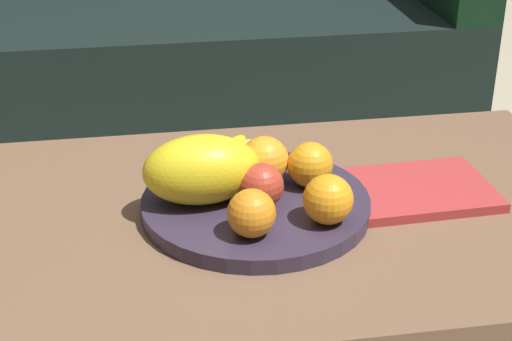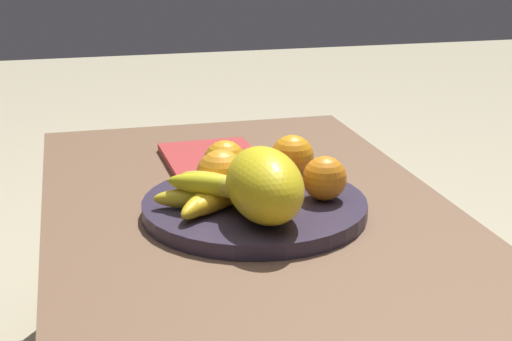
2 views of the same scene
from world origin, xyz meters
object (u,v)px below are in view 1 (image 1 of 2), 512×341
at_px(fruit_bowl, 256,206).
at_px(melon_large_front, 201,169).
at_px(orange_back, 264,160).
at_px(orange_front, 328,199).
at_px(banana_bunch, 231,163).
at_px(coffee_table, 234,236).
at_px(apple_front, 261,186).
at_px(magazine, 415,190).
at_px(orange_left, 252,213).
at_px(orange_right, 310,165).
at_px(couch, 192,33).

distance_m(fruit_bowl, melon_large_front, 0.11).
height_order(fruit_bowl, orange_back, orange_back).
xyz_separation_m(orange_front, banana_bunch, (-0.12, 0.17, -0.01)).
bearing_deg(coffee_table, melon_large_front, 173.82).
bearing_deg(apple_front, banana_bunch, 107.16).
bearing_deg(fruit_bowl, melon_large_front, 174.80).
xyz_separation_m(banana_bunch, magazine, (0.30, -0.06, -0.04)).
relative_size(coffee_table, orange_left, 17.32).
relative_size(orange_front, orange_back, 0.94).
relative_size(orange_right, magazine, 0.30).
bearing_deg(orange_back, banana_bunch, 153.39).
xyz_separation_m(orange_front, orange_left, (-0.12, -0.02, -0.00)).
bearing_deg(coffee_table, couch, 87.60).
xyz_separation_m(orange_left, orange_right, (0.12, 0.14, 0.00)).
xyz_separation_m(fruit_bowl, orange_right, (0.09, 0.03, 0.05)).
bearing_deg(couch, orange_right, -86.90).
bearing_deg(orange_right, melon_large_front, -172.42).
xyz_separation_m(couch, orange_right, (0.07, -1.34, 0.18)).
bearing_deg(magazine, orange_back, 169.47).
height_order(apple_front, magazine, apple_front).
xyz_separation_m(coffee_table, couch, (0.06, 1.37, -0.07)).
xyz_separation_m(coffee_table, magazine, (0.31, 0.01, 0.05)).
distance_m(apple_front, magazine, 0.28).
relative_size(couch, orange_right, 22.80).
distance_m(orange_back, magazine, 0.26).
height_order(couch, apple_front, couch).
bearing_deg(coffee_table, orange_left, -83.96).
height_order(melon_large_front, orange_right, melon_large_front).
height_order(orange_front, orange_back, orange_back).
distance_m(orange_left, magazine, 0.32).
xyz_separation_m(couch, apple_front, (-0.02, -1.40, 0.18)).
height_order(melon_large_front, banana_bunch, melon_large_front).
height_order(coffee_table, orange_front, orange_front).
height_order(fruit_bowl, magazine, fruit_bowl).
xyz_separation_m(melon_large_front, orange_left, (0.06, -0.12, -0.02)).
bearing_deg(orange_front, fruit_bowl, 136.83).
bearing_deg(coffee_table, fruit_bowl, -3.87).
relative_size(coffee_table, magazine, 4.98).
bearing_deg(melon_large_front, magazine, 1.40).
bearing_deg(banana_bunch, magazine, -11.65).
bearing_deg(melon_large_front, couch, 85.56).
height_order(apple_front, banana_bunch, apple_front).
bearing_deg(banana_bunch, apple_front, -72.84).
relative_size(orange_back, banana_bunch, 0.47).
bearing_deg(apple_front, orange_left, -108.76).
xyz_separation_m(coffee_table, orange_front, (0.13, -0.09, 0.10)).
relative_size(orange_right, orange_back, 0.92).
bearing_deg(orange_front, banana_bunch, 126.33).
height_order(orange_back, apple_front, orange_back).
xyz_separation_m(fruit_bowl, apple_front, (0.00, -0.03, 0.05)).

